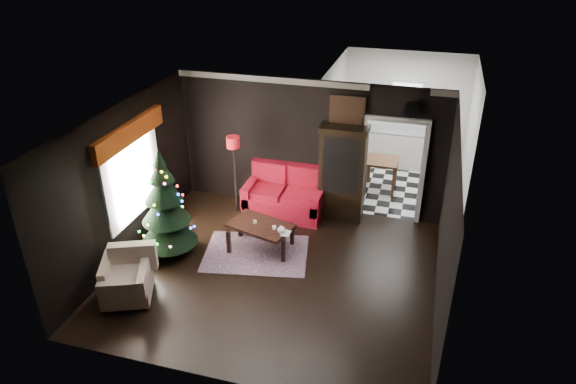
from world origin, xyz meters
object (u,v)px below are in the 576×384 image
(floor_lamp, at_px, (235,176))
(teapot, at_px, (281,230))
(loveseat, at_px, (285,193))
(curio_cabinet, at_px, (342,175))
(christmas_tree, at_px, (165,204))
(coffee_table, at_px, (261,236))
(kitchen_table, at_px, (381,175))
(armchair, at_px, (125,275))
(wall_clock, at_px, (411,110))

(floor_lamp, xyz_separation_m, teapot, (1.41, -1.40, -0.23))
(loveseat, distance_m, curio_cabinet, 1.25)
(christmas_tree, bearing_deg, coffee_table, 21.26)
(kitchen_table, bearing_deg, armchair, -124.91)
(loveseat, height_order, christmas_tree, christmas_tree)
(coffee_table, bearing_deg, floor_lamp, 128.24)
(curio_cabinet, height_order, coffee_table, curio_cabinet)
(teapot, height_order, wall_clock, wall_clock)
(floor_lamp, height_order, christmas_tree, christmas_tree)
(coffee_table, bearing_deg, loveseat, 87.53)
(christmas_tree, relative_size, kitchen_table, 2.65)
(loveseat, relative_size, christmas_tree, 0.85)
(coffee_table, xyz_separation_m, kitchen_table, (1.86, 3.04, 0.11))
(curio_cabinet, bearing_deg, armchair, -128.49)
(teapot, height_order, kitchen_table, kitchen_table)
(wall_clock, bearing_deg, curio_cabinet, -171.47)
(floor_lamp, xyz_separation_m, coffee_table, (0.95, -1.21, -0.56))
(loveseat, relative_size, coffee_table, 1.49)
(armchair, bearing_deg, loveseat, 40.67)
(coffee_table, height_order, wall_clock, wall_clock)
(floor_lamp, height_order, coffee_table, floor_lamp)
(loveseat, distance_m, kitchen_table, 2.45)
(christmas_tree, relative_size, wall_clock, 6.22)
(floor_lamp, bearing_deg, wall_clock, 9.82)
(curio_cabinet, bearing_deg, loveseat, -169.17)
(wall_clock, bearing_deg, coffee_table, -143.41)
(teapot, bearing_deg, floor_lamp, 135.21)
(curio_cabinet, relative_size, christmas_tree, 0.96)
(curio_cabinet, xyz_separation_m, floor_lamp, (-2.16, -0.40, -0.12))
(teapot, relative_size, wall_clock, 0.50)
(christmas_tree, bearing_deg, armchair, -92.83)
(coffee_table, height_order, teapot, teapot)
(loveseat, distance_m, coffee_table, 1.41)
(christmas_tree, relative_size, teapot, 12.49)
(curio_cabinet, relative_size, teapot, 11.94)
(wall_clock, bearing_deg, christmas_tree, -148.90)
(coffee_table, bearing_deg, wall_clock, 36.59)
(christmas_tree, xyz_separation_m, kitchen_table, (3.43, 3.65, -0.68))
(floor_lamp, bearing_deg, loveseat, 10.19)
(wall_clock, relative_size, kitchen_table, 0.43)
(armchair, relative_size, teapot, 5.15)
(curio_cabinet, bearing_deg, kitchen_table, 65.56)
(christmas_tree, height_order, coffee_table, christmas_tree)
(armchair, bearing_deg, teapot, 17.78)
(armchair, relative_size, kitchen_table, 1.09)
(kitchen_table, bearing_deg, teapot, -113.46)
(curio_cabinet, xyz_separation_m, christmas_tree, (-2.78, -2.22, 0.10))
(christmas_tree, xyz_separation_m, armchair, (-0.07, -1.36, -0.59))
(christmas_tree, height_order, armchair, christmas_tree)
(loveseat, distance_m, armchair, 3.76)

